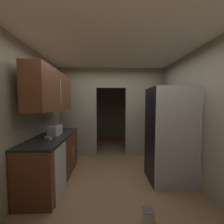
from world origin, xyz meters
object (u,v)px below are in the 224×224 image
(refrigerator, at_px, (170,135))
(paint_can, at_px, (148,217))
(book_stack, at_px, (48,138))
(boombox, at_px, (55,130))
(dishwasher, at_px, (61,171))

(refrigerator, height_order, paint_can, refrigerator)
(refrigerator, relative_size, book_stack, 12.18)
(paint_can, bearing_deg, refrigerator, 54.63)
(boombox, height_order, paint_can, boombox)
(dishwasher, xyz_separation_m, paint_can, (1.31, -0.62, -0.34))
(dishwasher, relative_size, book_stack, 5.61)
(boombox, relative_size, book_stack, 2.51)
(dishwasher, xyz_separation_m, boombox, (-0.28, 0.56, 0.59))
(refrigerator, xyz_separation_m, paint_can, (-0.74, -1.04, -0.85))
(paint_can, bearing_deg, dishwasher, 154.91)
(refrigerator, distance_m, dishwasher, 2.15)
(dishwasher, height_order, paint_can, dishwasher)
(paint_can, bearing_deg, boombox, 143.65)
(refrigerator, xyz_separation_m, dishwasher, (-2.05, -0.42, -0.51))
(boombox, bearing_deg, book_stack, -89.34)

